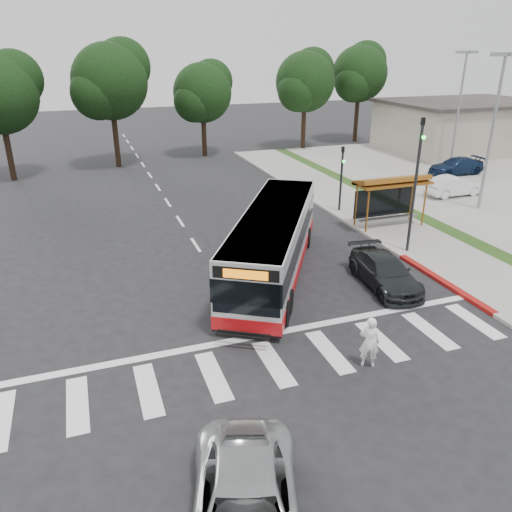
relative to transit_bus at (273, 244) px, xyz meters
name	(u,v)px	position (x,y,z in m)	size (l,w,h in m)	color
ground	(229,296)	(-2.46, -1.38, -1.45)	(140.00, 140.00, 0.00)	black
sidewalk_east	(363,211)	(8.54, 6.62, -1.39)	(4.00, 40.00, 0.12)	gray
curb_east	(334,214)	(6.54, 6.62, -1.38)	(0.30, 40.00, 0.15)	#9E9991
curb_east_red	(443,282)	(6.54, -3.38, -1.38)	(0.32, 6.00, 0.15)	maroon
parking_lot	(494,186)	(20.54, 8.62, -1.40)	(18.00, 36.00, 0.10)	gray
commercial_building	(462,128)	(27.54, 20.62, 0.75)	(14.00, 10.00, 4.40)	#ADA391
building_roof_cap	(466,102)	(27.54, 20.62, 3.10)	(14.60, 10.60, 0.30)	#383330
crosswalk_ladder	(274,363)	(-2.46, -6.38, -1.45)	(18.00, 2.60, 0.01)	silver
bus_shelter	(391,186)	(8.34, 3.73, 0.90)	(4.20, 1.60, 2.86)	#905318
traffic_signal_ne_tall	(416,176)	(7.14, 0.12, 2.42)	(0.18, 0.37, 6.50)	black
traffic_signal_ne_short	(342,172)	(7.14, 7.11, 1.02)	(0.18, 0.37, 4.00)	black
lot_light_front	(495,112)	(15.54, 4.62, 4.45)	(1.90, 0.35, 9.01)	gray
lot_light_mid	(461,94)	(21.54, 14.62, 4.45)	(1.90, 0.35, 9.01)	gray
tree_ne_a	(306,81)	(13.62, 26.69, 4.94)	(6.16, 5.74, 9.30)	black
tree_ne_b	(360,73)	(20.62, 28.69, 5.46)	(6.16, 5.74, 10.02)	black
tree_north_a	(111,80)	(-4.38, 24.69, 5.47)	(6.60, 6.15, 10.17)	black
tree_north_b	(203,92)	(3.61, 26.68, 4.21)	(5.72, 5.33, 8.43)	black
transit_bus	(273,244)	(0.00, 0.00, 0.00)	(2.44, 11.26, 2.91)	silver
pedestrian	(369,342)	(0.32, -7.48, -0.58)	(0.64, 0.42, 1.74)	white
dark_sedan	(385,272)	(4.00, -2.68, -0.81)	(1.81, 4.46, 1.29)	black
silver_suv_south	(246,511)	(-5.22, -11.89, -0.76)	(2.31, 5.00, 1.39)	#9FA2A4
parked_car_1	(454,186)	(15.97, 7.50, -0.69)	(1.41, 4.05, 1.33)	silver
parked_car_3	(456,166)	(20.27, 12.45, -0.71)	(1.80, 4.44, 1.29)	#122342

